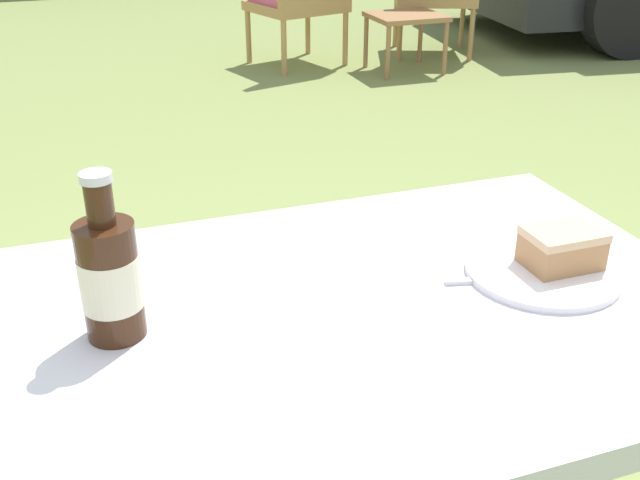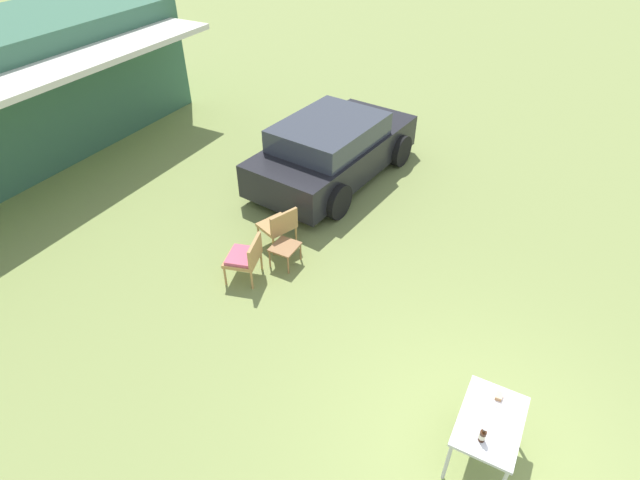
# 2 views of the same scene
# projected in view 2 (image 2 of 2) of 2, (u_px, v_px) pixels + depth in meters

# --- Properties ---
(ground_plane) EXTENTS (60.00, 60.00, 0.00)m
(ground_plane) POSITION_uv_depth(u_px,v_px,m) (478.00, 455.00, 5.72)
(ground_plane) COLOR olive
(parked_car) EXTENTS (4.18, 2.40, 1.32)m
(parked_car) POSITION_uv_depth(u_px,v_px,m) (333.00, 149.00, 10.30)
(parked_car) COLOR black
(parked_car) RESTS_ON ground_plane
(wicker_chair_cushioned) EXTENTS (0.66, 0.63, 0.75)m
(wicker_chair_cushioned) POSITION_uv_depth(u_px,v_px,m) (245.00, 256.00, 7.88)
(wicker_chair_cushioned) COLOR #B2844C
(wicker_chair_cushioned) RESTS_ON ground_plane
(wicker_chair_plain) EXTENTS (0.69, 0.66, 0.75)m
(wicker_chair_plain) POSITION_uv_depth(u_px,v_px,m) (279.00, 225.00, 8.56)
(wicker_chair_plain) COLOR #B2844C
(wicker_chair_plain) RESTS_ON ground_plane
(garden_side_table) EXTENTS (0.45, 0.41, 0.37)m
(garden_side_table) POSITION_uv_depth(u_px,v_px,m) (285.00, 248.00, 8.23)
(garden_side_table) COLOR #996B42
(garden_side_table) RESTS_ON ground_plane
(patio_table) EXTENTS (0.97, 0.65, 0.71)m
(patio_table) POSITION_uv_depth(u_px,v_px,m) (490.00, 424.00, 5.33)
(patio_table) COLOR silver
(patio_table) RESTS_ON ground_plane
(cake_on_plate) EXTENTS (0.21, 0.21, 0.06)m
(cake_on_plate) POSITION_uv_depth(u_px,v_px,m) (498.00, 398.00, 5.48)
(cake_on_plate) COLOR white
(cake_on_plate) RESTS_ON patio_table
(cola_bottle_near) EXTENTS (0.07, 0.07, 0.21)m
(cola_bottle_near) POSITION_uv_depth(u_px,v_px,m) (482.00, 436.00, 5.06)
(cola_bottle_near) COLOR #381E0F
(cola_bottle_near) RESTS_ON patio_table
(fork) EXTENTS (0.16, 0.05, 0.01)m
(fork) POSITION_uv_depth(u_px,v_px,m) (497.00, 404.00, 5.44)
(fork) COLOR silver
(fork) RESTS_ON patio_table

